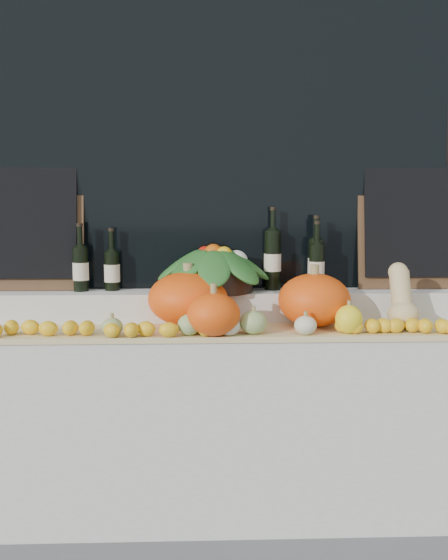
# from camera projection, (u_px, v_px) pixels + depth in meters

# --- Properties ---
(storefront_facade) EXTENTS (7.00, 0.94, 4.50)m
(storefront_facade) POSITION_uv_depth(u_px,v_px,m) (219.00, 59.00, 3.43)
(storefront_facade) COLOR beige
(storefront_facade) RESTS_ON ground
(display_sill) EXTENTS (2.30, 0.55, 0.88)m
(display_sill) POSITION_uv_depth(u_px,v_px,m) (223.00, 421.00, 2.93)
(display_sill) COLOR silver
(display_sill) RESTS_ON ground
(rear_tier) EXTENTS (2.30, 0.25, 0.16)m
(rear_tier) POSITION_uv_depth(u_px,v_px,m) (222.00, 307.00, 3.02)
(rear_tier) COLOR silver
(rear_tier) RESTS_ON display_sill
(straw_bedding) EXTENTS (2.10, 0.32, 0.02)m
(straw_bedding) POSITION_uv_depth(u_px,v_px,m) (224.00, 332.00, 2.75)
(straw_bedding) COLOR tan
(straw_bedding) RESTS_ON display_sill
(pumpkin_left) EXTENTS (0.47, 0.47, 0.25)m
(pumpkin_left) POSITION_uv_depth(u_px,v_px,m) (188.00, 299.00, 2.84)
(pumpkin_left) COLOR #FF550D
(pumpkin_left) RESTS_ON straw_bedding
(pumpkin_right) EXTENTS (0.40, 0.40, 0.24)m
(pumpkin_right) POSITION_uv_depth(u_px,v_px,m) (314.00, 300.00, 2.82)
(pumpkin_right) COLOR #FF550D
(pumpkin_right) RESTS_ON straw_bedding
(pumpkin_center) EXTENTS (0.28, 0.28, 0.18)m
(pumpkin_center) POSITION_uv_depth(u_px,v_px,m) (214.00, 314.00, 2.62)
(pumpkin_center) COLOR #FF550D
(pumpkin_center) RESTS_ON straw_bedding
(butternut_squash) EXTENTS (0.14, 0.20, 0.29)m
(butternut_squash) POSITION_uv_depth(u_px,v_px,m) (401.00, 300.00, 2.79)
(butternut_squash) COLOR #D7BB7E
(butternut_squash) RESTS_ON straw_bedding
(decorative_gourds) EXTENTS (1.11, 0.13, 0.15)m
(decorative_gourds) POSITION_uv_depth(u_px,v_px,m) (248.00, 322.00, 2.65)
(decorative_gourds) COLOR #366D20
(decorative_gourds) RESTS_ON straw_bedding
(lemon_heap) EXTENTS (2.20, 0.16, 0.06)m
(lemon_heap) POSITION_uv_depth(u_px,v_px,m) (225.00, 328.00, 2.64)
(lemon_heap) COLOR yellow
(lemon_heap) RESTS_ON straw_bedding
(produce_bowl) EXTENTS (0.58, 0.58, 0.24)m
(produce_bowl) POSITION_uv_depth(u_px,v_px,m) (213.00, 268.00, 2.98)
(produce_bowl) COLOR black
(produce_bowl) RESTS_ON rear_tier
(wine_bottle_far_left) EXTENTS (0.08, 0.08, 0.33)m
(wine_bottle_far_left) POSITION_uv_depth(u_px,v_px,m) (81.00, 268.00, 2.98)
(wine_bottle_far_left) COLOR black
(wine_bottle_far_left) RESTS_ON rear_tier
(wine_bottle_near_left) EXTENTS (0.08, 0.08, 0.30)m
(wine_bottle_near_left) POSITION_uv_depth(u_px,v_px,m) (112.00, 270.00, 3.01)
(wine_bottle_near_left) COLOR black
(wine_bottle_near_left) RESTS_ON rear_tier
(wine_bottle_tall) EXTENTS (0.08, 0.08, 0.40)m
(wine_bottle_tall) POSITION_uv_depth(u_px,v_px,m) (273.00, 259.00, 3.03)
(wine_bottle_tall) COLOR black
(wine_bottle_tall) RESTS_ON rear_tier
(wine_bottle_near_right) EXTENTS (0.08, 0.08, 0.36)m
(wine_bottle_near_right) POSITION_uv_depth(u_px,v_px,m) (316.00, 264.00, 3.01)
(wine_bottle_near_right) COLOR black
(wine_bottle_near_right) RESTS_ON rear_tier
(wine_bottle_far_right) EXTENTS (0.08, 0.08, 0.34)m
(wine_bottle_far_right) POSITION_uv_depth(u_px,v_px,m) (316.00, 267.00, 2.98)
(wine_bottle_far_right) COLOR black
(wine_bottle_far_right) RESTS_ON rear_tier
(chalkboard_left) EXTENTS (0.50, 0.12, 0.62)m
(chalkboard_left) POSITION_uv_depth(u_px,v_px,m) (31.00, 224.00, 3.00)
(chalkboard_left) COLOR #4C331E
(chalkboard_left) RESTS_ON rear_tier
(chalkboard_right) EXTENTS (0.50, 0.12, 0.62)m
(chalkboard_right) POSITION_uv_depth(u_px,v_px,m) (409.00, 223.00, 3.06)
(chalkboard_right) COLOR #4C331E
(chalkboard_right) RESTS_ON rear_tier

